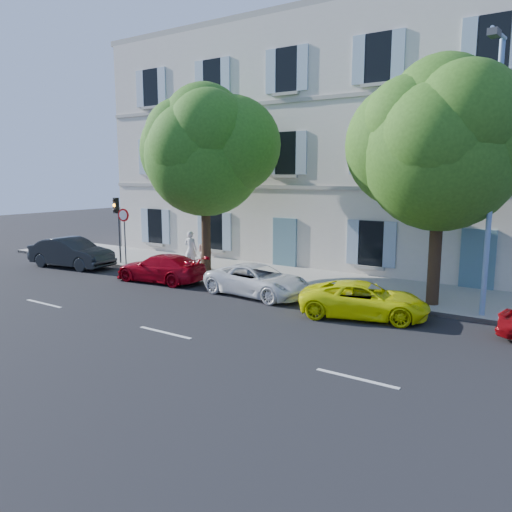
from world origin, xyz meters
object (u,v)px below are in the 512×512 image
Objects in this scene: car_dark_sedan at (71,253)px; pedestrian_b at (205,252)px; tree_left at (205,157)px; traffic_light at (117,216)px; car_red_coupe at (161,268)px; street_lamp at (492,163)px; car_yellow_supercar at (364,300)px; pedestrian_a at (191,249)px; car_white_coupe at (258,280)px; tree_right at (441,153)px; road_sign at (124,224)px.

car_dark_sedan is 6.91m from pedestrian_b.
tree_left reaches higher than pedestrian_b.
tree_left is at bearing 3.62° from traffic_light.
street_lamp is (12.63, 1.44, 4.34)m from car_red_coupe.
car_dark_sedan is 1.09× the size of car_red_coupe.
car_yellow_supercar is (9.36, -0.25, -0.03)m from car_red_coupe.
pedestrian_a is at bearing 57.94° from car_yellow_supercar.
pedestrian_b is (-0.74, 0.80, -4.40)m from tree_left.
tree_left reaches higher than pedestrian_a.
traffic_light is at bearing 66.73° from car_yellow_supercar.
pedestrian_a reaches higher than car_dark_sedan.
pedestrian_b reaches higher than car_yellow_supercar.
pedestrian_a is at bearing -172.99° from car_red_coupe.
car_white_coupe is at bearing 87.50° from car_red_coupe.
tree_right is at bearing -90.14° from car_dark_sedan.
pedestrian_a is (5.49, 2.70, 0.29)m from car_dark_sedan.
car_white_coupe reaches higher than car_yellow_supercar.
tree_left is at bearing 71.72° from car_white_coupe.
pedestrian_a reaches higher than car_yellow_supercar.
traffic_light is at bearing 86.75° from car_white_coupe.
tree_right reaches higher than car_dark_sedan.
street_lamp is 13.06m from pedestrian_b.
traffic_light is (-4.46, 1.56, 1.94)m from car_red_coupe.
car_dark_sedan is at bearing -175.45° from street_lamp.
tree_left is at bearing -81.95° from car_dark_sedan.
pedestrian_b is at bearing 176.84° from tree_right.
car_white_coupe is at bearing 143.61° from pedestrian_a.
pedestrian_a is (3.27, 1.19, -1.12)m from road_sign.
street_lamp reaches higher than tree_left.
car_dark_sedan is at bearing 28.67° from pedestrian_b.
car_red_coupe is 0.51× the size of tree_left.
pedestrian_b is at bearing 13.62° from traffic_light.
pedestrian_b is (4.12, 1.24, -1.20)m from road_sign.
traffic_light is (-5.45, -0.35, -2.83)m from tree_left.
car_white_coupe is 2.42× the size of pedestrian_a.
car_red_coupe is 4.86m from car_white_coupe.
car_yellow_supercar is at bearing -7.36° from road_sign.
tree_left is (-8.38, 2.15, 4.79)m from car_yellow_supercar.
car_yellow_supercar is 5.51m from tree_right.
car_white_coupe is 6.36m from tree_left.
road_sign is at bearing -174.82° from tree_left.
tree_right is (17.02, 2.16, 4.56)m from car_dark_sedan.
tree_right is (1.57, 2.36, 4.73)m from car_yellow_supercar.
traffic_light is (-9.32, 1.29, 1.94)m from car_white_coupe.
tree_right is at bearing 1.19° from tree_left.
street_lamp is at bearing -92.80° from car_dark_sedan.
tree_right is 2.88× the size of road_sign.
traffic_light reaches higher than pedestrian_b.
car_yellow_supercar is at bearing -7.44° from traffic_light.
traffic_light is (1.63, 1.60, 1.80)m from car_dark_sedan.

